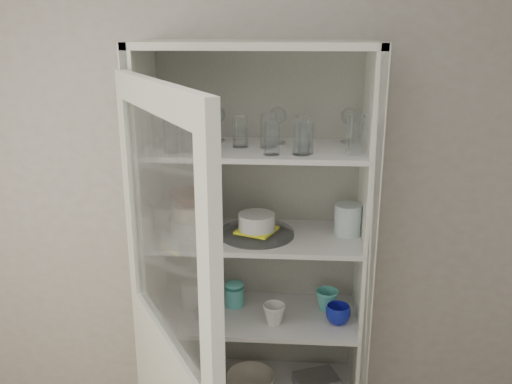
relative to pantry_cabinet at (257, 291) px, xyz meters
The scene contains 36 objects.
wall_back 0.44m from the pantry_cabinet, 140.87° to the left, with size 3.60×0.02×2.60m, color #B4A89B.
pantry_cabinet is the anchor object (origin of this frame).
tumbler_0 0.88m from the pantry_cabinet, 149.19° to the right, with size 0.06×0.06×0.13m, color silver.
tumbler_1 0.84m from the pantry_cabinet, 126.92° to the right, with size 0.07×0.07×0.14m, color silver.
tumbler_2 0.85m from the pantry_cabinet, 147.34° to the right, with size 0.07×0.07×0.13m, color silver.
tumbler_3 0.82m from the pantry_cabinet, 70.29° to the right, with size 0.07×0.07×0.13m, color silver.
tumbler_4 0.83m from the pantry_cabinet, 40.25° to the right, with size 0.06×0.06×0.13m, color silver.
tumbler_5 0.84m from the pantry_cabinet, 45.96° to the right, with size 0.07×0.07×0.14m, color silver.
tumbler_6 0.91m from the pantry_cabinet, 23.22° to the right, with size 0.08×0.08×0.16m, color silver.
tumbler_7 0.89m from the pantry_cabinet, 167.18° to the right, with size 0.07×0.07×0.14m, color silver.
tumbler_8 0.87m from the pantry_cabinet, 165.21° to the right, with size 0.07×0.07×0.14m, color silver.
tumbler_9 0.83m from the pantry_cabinet, behind, with size 0.07×0.07×0.14m, color silver.
tumbler_10 0.80m from the pantry_cabinet, 53.88° to the right, with size 0.07×0.07×0.14m, color silver.
tumbler_11 0.82m from the pantry_cabinet, 21.17° to the right, with size 0.07×0.07×0.14m, color silver.
goblet_0 0.84m from the pantry_cabinet, behind, with size 0.07×0.07×0.16m, color silver, non-canonical shape.
goblet_1 0.83m from the pantry_cabinet, 164.86° to the left, with size 0.08×0.08×0.17m, color silver, non-canonical shape.
goblet_2 0.81m from the pantry_cabinet, ahead, with size 0.08×0.08×0.18m, color silver, non-canonical shape.
goblet_3 0.90m from the pantry_cabinet, ahead, with size 0.08×0.08×0.17m, color silver, non-canonical shape.
plate_stack_front 0.46m from the pantry_cabinet, 161.41° to the right, with size 0.23×0.23×0.08m, color silver.
plate_stack_back 0.55m from the pantry_cabinet, behind, with size 0.21×0.21×0.10m, color silver.
cream_bowl 0.52m from the pantry_cabinet, 161.41° to the right, with size 0.20×0.20×0.06m, color beige.
terracotta_bowl 0.57m from the pantry_cabinet, 161.41° to the right, with size 0.21×0.21×0.05m, color #501A11.
glass_platter 0.34m from the pantry_cabinet, 86.88° to the right, with size 0.34×0.34×0.02m, color silver.
yellow_trivet 0.36m from the pantry_cabinet, 86.88° to the right, with size 0.15×0.15×0.01m, color yellow.
white_ramekin 0.40m from the pantry_cabinet, 86.88° to the right, with size 0.16×0.16×0.07m, color silver.
grey_bowl_stack 0.57m from the pantry_cabinet, ahead, with size 0.12×0.12×0.14m, color #AABCBA.
mug_blue 0.40m from the pantry_cabinet, 19.54° to the right, with size 0.11×0.11×0.09m, color #0E2396.
mug_teal 0.34m from the pantry_cabinet, ahead, with size 0.11×0.11×0.10m, color teal.
mug_white 0.19m from the pantry_cabinet, 61.21° to the right, with size 0.10×0.10×0.10m, color silver.
teal_jar 0.11m from the pantry_cabinet, behind, with size 0.09×0.09×0.11m.
measuring_cups 0.27m from the pantry_cabinet, 153.82° to the right, with size 0.09×0.09×0.04m, color silver.
white_canister 0.32m from the pantry_cabinet, behind, with size 0.10×0.10×0.12m, color silver.
cream_dish 0.45m from the pantry_cabinet, 104.23° to the right, with size 0.24×0.24×0.07m, color beige.
tin_box 0.54m from the pantry_cabinet, 12.19° to the right, with size 0.20×0.14×0.06m, color gray.
tumbler_12 0.79m from the pantry_cabinet, 132.09° to the right, with size 0.07×0.07×0.13m, color silver.
tumbler_13 0.83m from the pantry_cabinet, 159.32° to the right, with size 0.06×0.06×0.13m, color silver.
Camera 1 is at (0.36, -1.00, 2.17)m, focal length 38.00 mm.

